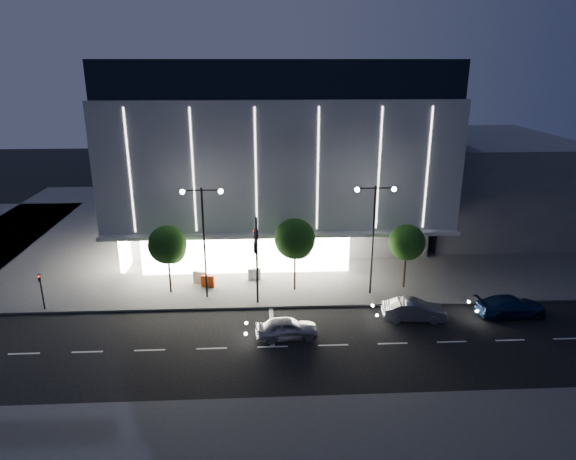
{
  "coord_description": "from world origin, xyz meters",
  "views": [
    {
      "loc": [
        1.48,
        -31.09,
        17.95
      ],
      "look_at": [
        3.5,
        7.78,
        5.0
      ],
      "focal_mm": 32.0,
      "sensor_mm": 36.0,
      "label": 1
    }
  ],
  "objects_px": {
    "street_lamp_west": "(203,227)",
    "barrier_d": "(254,274)",
    "tree_left": "(168,247)",
    "car_second": "(414,310)",
    "car_third": "(511,306)",
    "ped_signal_far": "(41,288)",
    "traffic_mast": "(256,250)",
    "car_lead": "(287,328)",
    "tree_right": "(407,244)",
    "barrier_a": "(208,281)",
    "barrier_b": "(200,277)",
    "tree_mid": "(295,241)",
    "street_lamp_east": "(374,224)"
  },
  "relations": [
    {
      "from": "tree_left",
      "to": "tree_right",
      "type": "xyz_separation_m",
      "value": [
        19.0,
        -0.0,
        -0.15
      ]
    },
    {
      "from": "tree_left",
      "to": "car_second",
      "type": "xyz_separation_m",
      "value": [
        18.3,
        -5.3,
        -3.28
      ]
    },
    {
      "from": "traffic_mast",
      "to": "barrier_b",
      "type": "xyz_separation_m",
      "value": [
        -4.88,
        5.38,
        -4.38
      ]
    },
    {
      "from": "tree_left",
      "to": "tree_right",
      "type": "distance_m",
      "value": 19.0
    },
    {
      "from": "barrier_d",
      "to": "tree_mid",
      "type": "bearing_deg",
      "value": -42.7
    },
    {
      "from": "traffic_mast",
      "to": "tree_left",
      "type": "xyz_separation_m",
      "value": [
        -6.97,
        3.68,
        -0.99
      ]
    },
    {
      "from": "traffic_mast",
      "to": "barrier_d",
      "type": "xyz_separation_m",
      "value": [
        -0.31,
        5.8,
        -4.38
      ]
    },
    {
      "from": "street_lamp_west",
      "to": "barrier_d",
      "type": "height_order",
      "value": "street_lamp_west"
    },
    {
      "from": "car_third",
      "to": "ped_signal_far",
      "type": "bearing_deg",
      "value": 81.43
    },
    {
      "from": "street_lamp_west",
      "to": "tree_right",
      "type": "relative_size",
      "value": 1.63
    },
    {
      "from": "barrier_a",
      "to": "tree_left",
      "type": "bearing_deg",
      "value": -149.66
    },
    {
      "from": "barrier_d",
      "to": "tree_right",
      "type": "bearing_deg",
      "value": -20.07
    },
    {
      "from": "ped_signal_far",
      "to": "traffic_mast",
      "type": "bearing_deg",
      "value": -4.15
    },
    {
      "from": "traffic_mast",
      "to": "tree_right",
      "type": "distance_m",
      "value": 12.63
    },
    {
      "from": "barrier_a",
      "to": "barrier_b",
      "type": "bearing_deg",
      "value": 145.67
    },
    {
      "from": "street_lamp_east",
      "to": "traffic_mast",
      "type": "bearing_deg",
      "value": -163.52
    },
    {
      "from": "car_second",
      "to": "car_third",
      "type": "bearing_deg",
      "value": -82.89
    },
    {
      "from": "traffic_mast",
      "to": "barrier_d",
      "type": "height_order",
      "value": "traffic_mast"
    },
    {
      "from": "street_lamp_west",
      "to": "car_third",
      "type": "bearing_deg",
      "value": -10.15
    },
    {
      "from": "car_lead",
      "to": "barrier_d",
      "type": "bearing_deg",
      "value": 8.45
    },
    {
      "from": "traffic_mast",
      "to": "car_third",
      "type": "relative_size",
      "value": 1.37
    },
    {
      "from": "traffic_mast",
      "to": "street_lamp_east",
      "type": "height_order",
      "value": "street_lamp_east"
    },
    {
      "from": "car_third",
      "to": "barrier_a",
      "type": "height_order",
      "value": "car_third"
    },
    {
      "from": "tree_right",
      "to": "barrier_b",
      "type": "distance_m",
      "value": 17.29
    },
    {
      "from": "car_second",
      "to": "car_third",
      "type": "relative_size",
      "value": 0.88
    },
    {
      "from": "street_lamp_west",
      "to": "tree_mid",
      "type": "bearing_deg",
      "value": 8.26
    },
    {
      "from": "ped_signal_far",
      "to": "car_lead",
      "type": "distance_m",
      "value": 18.68
    },
    {
      "from": "tree_left",
      "to": "tree_mid",
      "type": "xyz_separation_m",
      "value": [
        10.0,
        0.0,
        0.3
      ]
    },
    {
      "from": "ped_signal_far",
      "to": "barrier_a",
      "type": "relative_size",
      "value": 2.73
    },
    {
      "from": "ped_signal_far",
      "to": "tree_right",
      "type": "distance_m",
      "value": 28.21
    },
    {
      "from": "traffic_mast",
      "to": "tree_left",
      "type": "distance_m",
      "value": 7.95
    },
    {
      "from": "barrier_b",
      "to": "barrier_a",
      "type": "bearing_deg",
      "value": -31.54
    },
    {
      "from": "tree_left",
      "to": "tree_right",
      "type": "height_order",
      "value": "tree_left"
    },
    {
      "from": "car_second",
      "to": "barrier_b",
      "type": "distance_m",
      "value": 17.65
    },
    {
      "from": "traffic_mast",
      "to": "car_lead",
      "type": "bearing_deg",
      "value": -61.5
    },
    {
      "from": "tree_mid",
      "to": "tree_right",
      "type": "height_order",
      "value": "tree_mid"
    },
    {
      "from": "traffic_mast",
      "to": "car_third",
      "type": "height_order",
      "value": "traffic_mast"
    },
    {
      "from": "tree_left",
      "to": "car_third",
      "type": "height_order",
      "value": "tree_left"
    },
    {
      "from": "car_third",
      "to": "barrier_d",
      "type": "distance_m",
      "value": 20.24
    },
    {
      "from": "ped_signal_far",
      "to": "barrier_d",
      "type": "bearing_deg",
      "value": 16.47
    },
    {
      "from": "street_lamp_west",
      "to": "car_lead",
      "type": "bearing_deg",
      "value": -46.61
    },
    {
      "from": "tree_right",
      "to": "barrier_d",
      "type": "xyz_separation_m",
      "value": [
        -12.34,
        2.12,
        -3.23
      ]
    },
    {
      "from": "car_second",
      "to": "ped_signal_far",
      "type": "bearing_deg",
      "value": 89.43
    },
    {
      "from": "tree_left",
      "to": "tree_mid",
      "type": "bearing_deg",
      "value": 0.0
    },
    {
      "from": "street_lamp_west",
      "to": "barrier_a",
      "type": "distance_m",
      "value": 5.61
    },
    {
      "from": "traffic_mast",
      "to": "tree_right",
      "type": "relative_size",
      "value": 1.28
    },
    {
      "from": "tree_right",
      "to": "car_second",
      "type": "bearing_deg",
      "value": -97.54
    },
    {
      "from": "barrier_d",
      "to": "ped_signal_far",
      "type": "bearing_deg",
      "value": -173.87
    },
    {
      "from": "street_lamp_west",
      "to": "barrier_b",
      "type": "bearing_deg",
      "value": 107.87
    },
    {
      "from": "street_lamp_west",
      "to": "car_lead",
      "type": "relative_size",
      "value": 2.13
    }
  ]
}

